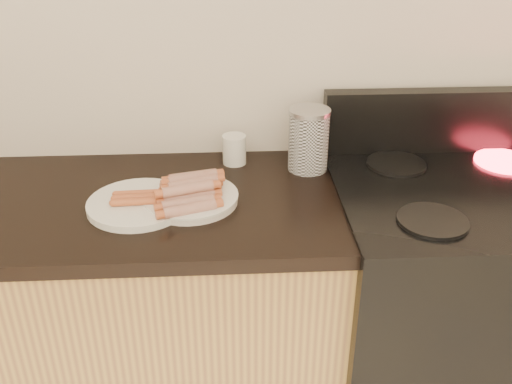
{
  "coord_description": "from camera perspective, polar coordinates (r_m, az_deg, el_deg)",
  "views": [
    {
      "loc": [
        0.09,
        0.29,
        1.66
      ],
      "look_at": [
        0.17,
        1.62,
        0.95
      ],
      "focal_mm": 40.0,
      "sensor_mm": 36.0,
      "label": 1
    }
  ],
  "objects": [
    {
      "name": "main_plate",
      "position": [
        1.57,
        -6.54,
        -0.73
      ],
      "size": [
        0.32,
        0.32,
        0.02
      ],
      "primitive_type": "cylinder",
      "rotation": [
        0.0,
        0.0,
        -0.31
      ],
      "color": "white",
      "rests_on": "counter_slab"
    },
    {
      "name": "burner_far_left",
      "position": [
        1.8,
        13.84,
        2.75
      ],
      "size": [
        0.18,
        0.18,
        0.01
      ],
      "primitive_type": "cylinder",
      "color": "black",
      "rests_on": "stove"
    },
    {
      "name": "wall_back",
      "position": [
        1.75,
        -6.41,
        16.0
      ],
      "size": [
        4.0,
        0.04,
        2.6
      ],
      "primitive_type": "cube",
      "color": "silver",
      "rests_on": "ground"
    },
    {
      "name": "mug",
      "position": [
        1.77,
        -2.18,
        4.27
      ],
      "size": [
        0.09,
        0.09,
        0.09
      ],
      "primitive_type": "cylinder",
      "rotation": [
        0.0,
        0.0,
        -0.29
      ],
      "color": "white",
      "rests_on": "counter_slab"
    },
    {
      "name": "burner_far_right",
      "position": [
        1.92,
        23.6,
        2.83
      ],
      "size": [
        0.18,
        0.18,
        0.01
      ],
      "primitive_type": "cylinder",
      "color": "#FF1E2D",
      "rests_on": "stove"
    },
    {
      "name": "stove",
      "position": [
        1.96,
        18.52,
        -11.65
      ],
      "size": [
        0.76,
        0.65,
        0.91
      ],
      "color": "black",
      "rests_on": "floor"
    },
    {
      "name": "canister",
      "position": [
        1.72,
        5.27,
        5.24
      ],
      "size": [
        0.12,
        0.12,
        0.19
      ],
      "rotation": [
        0.0,
        0.0,
        -0.04
      ],
      "color": "white",
      "rests_on": "counter_slab"
    },
    {
      "name": "hotdog_pile",
      "position": [
        1.56,
        -6.6,
        0.26
      ],
      "size": [
        0.14,
        0.26,
        0.05
      ],
      "rotation": [
        0.0,
        0.0,
        0.28
      ],
      "color": "maroon",
      "rests_on": "main_plate"
    },
    {
      "name": "burner_near_left",
      "position": [
        1.51,
        17.25,
        -2.76
      ],
      "size": [
        0.18,
        0.18,
        0.01
      ],
      "primitive_type": "cylinder",
      "color": "black",
      "rests_on": "stove"
    },
    {
      "name": "stove_panel",
      "position": [
        1.92,
        18.15,
        6.81
      ],
      "size": [
        0.76,
        0.06,
        0.2
      ],
      "primitive_type": "cube",
      "color": "black",
      "rests_on": "stove"
    },
    {
      "name": "plain_sausages",
      "position": [
        1.56,
        -11.74,
        -0.54
      ],
      "size": [
        0.13,
        0.07,
        0.02
      ],
      "rotation": [
        0.0,
        0.0,
        0.04
      ],
      "color": "#D16934",
      "rests_on": "side_plate"
    },
    {
      "name": "side_plate",
      "position": [
        1.57,
        -11.67,
        -1.17
      ],
      "size": [
        0.29,
        0.29,
        0.02
      ],
      "primitive_type": "cylinder",
      "rotation": [
        0.0,
        0.0,
        0.06
      ],
      "color": "white",
      "rests_on": "counter_slab"
    }
  ]
}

